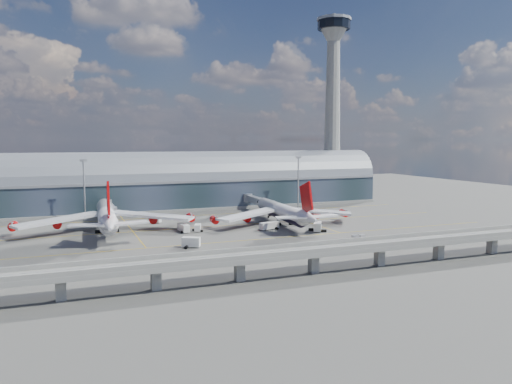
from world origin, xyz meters
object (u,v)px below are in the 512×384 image
object	(u,v)px
airliner_left	(106,216)
service_truck_4	(198,228)
service_truck_0	(184,228)
floodlight_mast_left	(84,188)
cargo_train_0	(247,254)
service_truck_5	(155,220)
control_tower	(333,108)
airliner_right	(283,212)
service_truck_1	(191,242)
floodlight_mast_right	(298,181)
cargo_train_1	(283,255)
cargo_train_2	(359,238)
service_truck_3	(318,227)
service_truck_2	(269,226)

from	to	relation	value
airliner_left	service_truck_4	distance (m)	33.68
service_truck_0	floodlight_mast_left	bearing A→B (deg)	121.12
airliner_left	cargo_train_0	bearing A→B (deg)	-55.57
floodlight_mast_left	service_truck_0	bearing A→B (deg)	-52.76
airliner_left	service_truck_4	bearing A→B (deg)	-16.78
service_truck_4	service_truck_5	world-z (taller)	service_truck_4
control_tower	airliner_left	size ratio (longest dim) A/B	1.48
airliner_right	service_truck_5	size ratio (longest dim) A/B	11.78
control_tower	service_truck_1	world-z (taller)	control_tower
airliner_right	floodlight_mast_right	bearing A→B (deg)	59.78
cargo_train_1	cargo_train_2	bearing A→B (deg)	-53.56
floodlight_mast_right	service_truck_5	size ratio (longest dim) A/B	4.92
airliner_left	floodlight_mast_left	bearing A→B (deg)	103.89
service_truck_3	cargo_train_1	size ratio (longest dim) A/B	0.68
service_truck_0	cargo_train_2	bearing A→B (deg)	-41.44
floodlight_mast_right	service_truck_4	bearing A→B (deg)	-145.42
service_truck_2	service_truck_3	xyz separation A→B (m)	(15.09, -10.09, 0.22)
floodlight_mast_left	service_truck_4	distance (m)	58.40
floodlight_mast_right	control_tower	bearing A→B (deg)	38.66
airliner_right	service_truck_5	bearing A→B (deg)	157.66
service_truck_2	airliner_left	bearing A→B (deg)	59.42
cargo_train_0	cargo_train_2	world-z (taller)	cargo_train_2
service_truck_4	cargo_train_2	xyz separation A→B (m)	(46.35, -35.77, -0.43)
service_truck_4	service_truck_5	size ratio (longest dim) A/B	0.97
airliner_right	cargo_train_2	bearing A→B (deg)	-71.50
airliner_right	cargo_train_1	xyz separation A→B (m)	(-23.58, -51.82, -4.14)
floodlight_mast_left	service_truck_3	size ratio (longest dim) A/B	3.54
control_tower	floodlight_mast_right	world-z (taller)	control_tower
cargo_train_0	service_truck_2	bearing A→B (deg)	-33.16
cargo_train_1	cargo_train_2	xyz separation A→B (m)	(34.08, 13.49, 0.00)
service_truck_0	service_truck_1	size ratio (longest dim) A/B	1.21
control_tower	floodlight_mast_right	distance (m)	58.76
cargo_train_2	floodlight_mast_right	bearing A→B (deg)	-11.65
airliner_left	service_truck_2	world-z (taller)	airliner_left
airliner_left	cargo_train_0	xyz separation A→B (m)	(34.16, -56.19, -5.17)
service_truck_2	service_truck_3	world-z (taller)	service_truck_3
cargo_train_2	control_tower	bearing A→B (deg)	-25.62
service_truck_1	cargo_train_2	distance (m)	56.28
service_truck_1	service_truck_3	world-z (taller)	service_truck_3
airliner_right	service_truck_2	world-z (taller)	airliner_right
service_truck_5	cargo_train_2	bearing A→B (deg)	-87.11
service_truck_0	service_truck_4	xyz separation A→B (m)	(5.15, -0.73, -0.20)
airliner_left	cargo_train_2	xyz separation A→B (m)	(77.70, -47.13, -5.13)
service_truck_4	cargo_train_2	size ratio (longest dim) A/B	0.97
airliner_left	airliner_right	world-z (taller)	airliner_left
service_truck_4	cargo_train_0	distance (m)	44.92
cargo_train_0	cargo_train_1	xyz separation A→B (m)	(9.46, -4.43, 0.04)
control_tower	service_truck_0	distance (m)	134.26
service_truck_3	service_truck_4	bearing A→B (deg)	-171.14
airliner_right	airliner_left	bearing A→B (deg)	175.72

